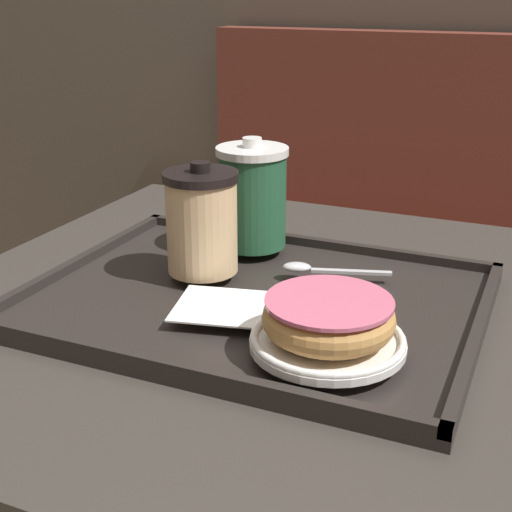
{
  "coord_description": "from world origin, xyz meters",
  "views": [
    {
      "loc": [
        0.3,
        -0.72,
        1.11
      ],
      "look_at": [
        -0.01,
        -0.02,
        0.81
      ],
      "focal_mm": 50.0,
      "sensor_mm": 36.0,
      "label": 1
    }
  ],
  "objects_px": {
    "coffee_cup_rear": "(252,196)",
    "donut_chocolate_glazed": "(329,317)",
    "spoon": "(311,268)",
    "coffee_cup_front": "(202,221)"
  },
  "relations": [
    {
      "from": "coffee_cup_front",
      "to": "spoon",
      "type": "xyz_separation_m",
      "value": [
        0.13,
        0.05,
        -0.06
      ]
    },
    {
      "from": "coffee_cup_front",
      "to": "donut_chocolate_glazed",
      "type": "distance_m",
      "value": 0.24
    },
    {
      "from": "coffee_cup_front",
      "to": "spoon",
      "type": "height_order",
      "value": "coffee_cup_front"
    },
    {
      "from": "donut_chocolate_glazed",
      "to": "spoon",
      "type": "xyz_separation_m",
      "value": [
        -0.08,
        0.18,
        -0.03
      ]
    },
    {
      "from": "donut_chocolate_glazed",
      "to": "coffee_cup_front",
      "type": "bearing_deg",
      "value": 147.79
    },
    {
      "from": "coffee_cup_rear",
      "to": "spoon",
      "type": "bearing_deg",
      "value": -29.56
    },
    {
      "from": "coffee_cup_rear",
      "to": "donut_chocolate_glazed",
      "type": "bearing_deg",
      "value": -52.01
    },
    {
      "from": "coffee_cup_front",
      "to": "spoon",
      "type": "relative_size",
      "value": 1.04
    },
    {
      "from": "donut_chocolate_glazed",
      "to": "spoon",
      "type": "distance_m",
      "value": 0.2
    },
    {
      "from": "coffee_cup_rear",
      "to": "spoon",
      "type": "xyz_separation_m",
      "value": [
        0.11,
        -0.06,
        -0.06
      ]
    }
  ]
}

